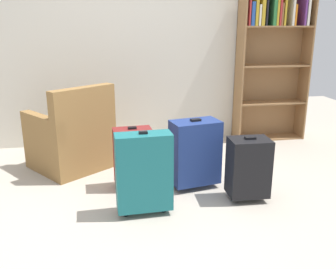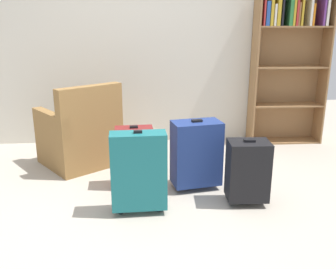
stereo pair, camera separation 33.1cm
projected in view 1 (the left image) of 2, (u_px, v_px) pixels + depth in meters
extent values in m
plane|color=#B2A899|center=(149.00, 208.00, 3.15)|extent=(8.54, 8.54, 0.00)
cube|color=beige|center=(127.00, 39.00, 4.57)|extent=(4.88, 0.10, 2.60)
cube|color=olive|center=(240.00, 67.00, 4.71)|extent=(0.02, 0.29, 1.92)
cube|color=olive|center=(305.00, 66.00, 4.86)|extent=(0.02, 0.29, 1.92)
cube|color=olive|center=(268.00, 65.00, 4.91)|extent=(0.92, 0.02, 1.92)
cube|color=olive|center=(267.00, 137.00, 5.06)|extent=(0.88, 0.27, 0.02)
cube|color=olive|center=(270.00, 102.00, 4.92)|extent=(0.88, 0.27, 0.02)
cube|color=olive|center=(273.00, 65.00, 4.78)|extent=(0.88, 0.27, 0.02)
cube|color=olive|center=(276.00, 26.00, 4.64)|extent=(0.88, 0.27, 0.02)
cube|color=#B22D2D|center=(247.00, 13.00, 4.51)|extent=(0.02, 0.23, 0.30)
cube|color=#264C99|center=(251.00, 14.00, 4.51)|extent=(0.04, 0.20, 0.27)
cube|color=gold|center=(254.00, 11.00, 4.51)|extent=(0.03, 0.21, 0.35)
cube|color=silver|center=(257.00, 15.00, 4.52)|extent=(0.02, 0.20, 0.24)
cube|color=gold|center=(261.00, 9.00, 4.51)|extent=(0.04, 0.19, 0.39)
cube|color=black|center=(264.00, 9.00, 4.53)|extent=(0.02, 0.22, 0.39)
cube|color=#2D7238|center=(272.00, 12.00, 4.55)|extent=(0.04, 0.22, 0.33)
cube|color=gold|center=(275.00, 10.00, 4.55)|extent=(0.03, 0.20, 0.37)
cube|color=#B22D2D|center=(277.00, 9.00, 4.57)|extent=(0.02, 0.24, 0.38)
cube|color=brown|center=(279.00, 14.00, 4.59)|extent=(0.02, 0.24, 0.26)
cube|color=gold|center=(282.00, 8.00, 4.58)|extent=(0.02, 0.24, 0.40)
cube|color=silver|center=(291.00, 12.00, 4.57)|extent=(0.03, 0.17, 0.31)
cube|color=orange|center=(292.00, 15.00, 4.60)|extent=(0.02, 0.20, 0.25)
cube|color=#66337F|center=(302.00, 12.00, 4.62)|extent=(0.02, 0.22, 0.32)
cube|color=silver|center=(305.00, 12.00, 4.63)|extent=(0.03, 0.21, 0.32)
cube|color=olive|center=(71.00, 149.00, 4.01)|extent=(0.98, 0.98, 0.40)
cube|color=tan|center=(69.00, 127.00, 3.94)|extent=(0.75, 0.76, 0.08)
cube|color=olive|center=(84.00, 112.00, 3.69)|extent=(0.63, 0.51, 0.50)
cube|color=olive|center=(92.00, 116.00, 4.13)|extent=(0.50, 0.62, 0.22)
cube|color=olive|center=(42.00, 127.00, 3.71)|extent=(0.50, 0.62, 0.22)
cylinder|color=#1959A5|center=(126.00, 158.00, 4.17)|extent=(0.08, 0.08, 0.10)
torus|color=#1959A5|center=(131.00, 158.00, 4.17)|extent=(0.06, 0.01, 0.06)
cube|color=black|center=(248.00, 167.00, 3.23)|extent=(0.35, 0.26, 0.51)
cube|color=black|center=(250.00, 138.00, 3.16)|extent=(0.09, 0.05, 0.02)
cylinder|color=black|center=(233.00, 197.00, 3.30)|extent=(0.05, 0.05, 0.05)
cylinder|color=black|center=(259.00, 195.00, 3.33)|extent=(0.05, 0.05, 0.05)
cube|color=maroon|center=(133.00, 156.00, 3.47)|extent=(0.36, 0.23, 0.53)
cube|color=black|center=(132.00, 128.00, 3.39)|extent=(0.08, 0.05, 0.02)
cylinder|color=black|center=(121.00, 186.00, 3.52)|extent=(0.05, 0.05, 0.05)
cylinder|color=black|center=(146.00, 183.00, 3.58)|extent=(0.05, 0.05, 0.05)
cube|color=navy|center=(195.00, 152.00, 3.48)|extent=(0.48, 0.33, 0.60)
cube|color=black|center=(196.00, 120.00, 3.39)|extent=(0.10, 0.07, 0.02)
cylinder|color=black|center=(179.00, 186.00, 3.52)|extent=(0.06, 0.06, 0.05)
cylinder|color=black|center=(209.00, 181.00, 3.62)|extent=(0.06, 0.06, 0.05)
cube|color=#19666B|center=(144.00, 172.00, 2.97)|extent=(0.45, 0.20, 0.63)
cube|color=black|center=(143.00, 133.00, 2.87)|extent=(0.07, 0.04, 0.02)
cylinder|color=black|center=(126.00, 213.00, 3.03)|extent=(0.05, 0.05, 0.05)
cylinder|color=black|center=(163.00, 209.00, 3.10)|extent=(0.05, 0.05, 0.05)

